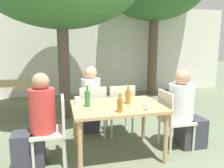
{
  "coord_description": "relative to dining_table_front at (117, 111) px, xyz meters",
  "views": [
    {
      "loc": [
        -0.78,
        -2.87,
        1.59
      ],
      "look_at": [
        0.0,
        0.3,
        1.0
      ],
      "focal_mm": 35.0,
      "sensor_mm": 36.0,
      "label": 1
    }
  ],
  "objects": [
    {
      "name": "patio_chair_1",
      "position": [
        0.86,
        0.0,
        -0.15
      ],
      "size": [
        0.44,
        0.44,
        0.91
      ],
      "rotation": [
        0.0,
        0.0,
        1.57
      ],
      "color": "beige",
      "rests_on": "ground_plane"
    },
    {
      "name": "patio_chair_2",
      "position": [
        -0.25,
        0.69,
        -0.15
      ],
      "size": [
        0.44,
        0.44,
        0.91
      ],
      "rotation": [
        0.0,
        0.0,
        3.14
      ],
      "color": "beige",
      "rests_on": "ground_plane"
    },
    {
      "name": "drinking_glass_1",
      "position": [
        0.32,
        -0.36,
        0.14
      ],
      "size": [
        0.06,
        0.06,
        0.1
      ],
      "color": "silver",
      "rests_on": "dining_table_front"
    },
    {
      "name": "amber_bottle_2",
      "position": [
        -0.05,
        -0.33,
        0.19
      ],
      "size": [
        0.07,
        0.07,
        0.25
      ],
      "color": "#9E661E",
      "rests_on": "dining_table_front"
    },
    {
      "name": "dining_table_front",
      "position": [
        0.0,
        0.0,
        0.0
      ],
      "size": [
        1.26,
        0.91,
        0.75
      ],
      "color": "tan",
      "rests_on": "ground_plane"
    },
    {
      "name": "person_seated_1",
      "position": [
        1.09,
        -0.0,
        -0.11
      ],
      "size": [
        0.59,
        0.38,
        1.22
      ],
      "rotation": [
        0.0,
        0.0,
        1.57
      ],
      "color": "#383842",
      "rests_on": "ground_plane"
    },
    {
      "name": "amber_bottle_0",
      "position": [
        0.17,
        0.03,
        0.19
      ],
      "size": [
        0.07,
        0.07,
        0.27
      ],
      "color": "#9E661E",
      "rests_on": "dining_table_front"
    },
    {
      "name": "green_bottle_1",
      "position": [
        -0.41,
        0.02,
        0.21
      ],
      "size": [
        0.07,
        0.07,
        0.31
      ],
      "color": "#287A38",
      "rests_on": "dining_table_front"
    },
    {
      "name": "cafe_building_wall",
      "position": [
        0.0,
        4.14,
        0.74
      ],
      "size": [
        10.0,
        0.08,
        2.8
      ],
      "color": "silver",
      "rests_on": "ground_plane"
    },
    {
      "name": "patio_chair_0",
      "position": [
        -0.86,
        0.0,
        -0.15
      ],
      "size": [
        0.44,
        0.44,
        0.91
      ],
      "rotation": [
        0.0,
        0.0,
        -1.57
      ],
      "color": "beige",
      "rests_on": "ground_plane"
    },
    {
      "name": "drinking_glass_2",
      "position": [
        0.31,
        -0.27,
        0.13
      ],
      "size": [
        0.07,
        0.07,
        0.08
      ],
      "color": "white",
      "rests_on": "dining_table_front"
    },
    {
      "name": "patio_chair_3",
      "position": [
        0.25,
        0.69,
        -0.15
      ],
      "size": [
        0.44,
        0.44,
        0.91
      ],
      "rotation": [
        0.0,
        0.0,
        3.14
      ],
      "color": "beige",
      "rests_on": "ground_plane"
    },
    {
      "name": "person_seated_2",
      "position": [
        -0.25,
        0.92,
        -0.11
      ],
      "size": [
        0.34,
        0.57,
        1.23
      ],
      "rotation": [
        0.0,
        0.0,
        3.14
      ],
      "color": "#383842",
      "rests_on": "ground_plane"
    },
    {
      "name": "dining_table_back",
      "position": [
        -2.04,
        2.41,
        0.0
      ],
      "size": [
        1.41,
        0.83,
        0.75
      ],
      "color": "tan",
      "rests_on": "ground_plane"
    },
    {
      "name": "person_seated_0",
      "position": [
        -1.09,
        -0.0,
        -0.1
      ],
      "size": [
        0.57,
        0.33,
        1.24
      ],
      "rotation": [
        0.0,
        0.0,
        -1.57
      ],
      "color": "#383842",
      "rests_on": "ground_plane"
    },
    {
      "name": "drinking_glass_0",
      "position": [
        -0.55,
        0.16,
        0.15
      ],
      "size": [
        0.08,
        0.08,
        0.12
      ],
      "color": "white",
      "rests_on": "dining_table_front"
    },
    {
      "name": "ground_plane",
      "position": [
        0.0,
        0.0,
        -0.66
      ],
      "size": [
        30.0,
        30.0,
        0.0
      ],
      "primitive_type": "plane",
      "color": "#667056"
    }
  ]
}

